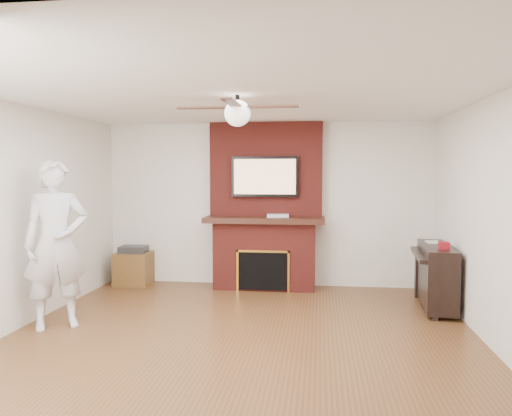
# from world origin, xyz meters

# --- Properties ---
(room_shell) EXTENTS (5.36, 5.86, 2.86)m
(room_shell) POSITION_xyz_m (0.00, 0.00, 1.25)
(room_shell) COLOR #553219
(room_shell) RESTS_ON ground
(fireplace) EXTENTS (1.78, 0.64, 2.50)m
(fireplace) POSITION_xyz_m (0.00, 2.55, 1.00)
(fireplace) COLOR maroon
(fireplace) RESTS_ON ground
(tv) EXTENTS (1.00, 0.08, 0.60)m
(tv) POSITION_xyz_m (0.00, 2.50, 1.68)
(tv) COLOR black
(tv) RESTS_ON fireplace
(ceiling_fan) EXTENTS (1.21, 1.21, 0.31)m
(ceiling_fan) POSITION_xyz_m (-0.00, 0.00, 2.33)
(ceiling_fan) COLOR black
(ceiling_fan) RESTS_ON room_shell
(person) EXTENTS (0.83, 0.78, 1.89)m
(person) POSITION_xyz_m (-2.10, 0.29, 0.94)
(person) COLOR silver
(person) RESTS_ON ground
(side_table) EXTENTS (0.55, 0.55, 0.60)m
(side_table) POSITION_xyz_m (-2.05, 2.48, 0.28)
(side_table) COLOR brown
(side_table) RESTS_ON ground
(piano) EXTENTS (0.56, 1.27, 0.90)m
(piano) POSITION_xyz_m (2.30, 1.65, 0.44)
(piano) COLOR black
(piano) RESTS_ON ground
(cable_box) EXTENTS (0.34, 0.21, 0.05)m
(cable_box) POSITION_xyz_m (0.20, 2.45, 1.10)
(cable_box) COLOR silver
(cable_box) RESTS_ON fireplace
(candle_orange) EXTENTS (0.06, 0.06, 0.11)m
(candle_orange) POSITION_xyz_m (-0.11, 2.36, 0.06)
(candle_orange) COLOR orange
(candle_orange) RESTS_ON ground
(candle_green) EXTENTS (0.08, 0.08, 0.10)m
(candle_green) POSITION_xyz_m (0.07, 2.36, 0.05)
(candle_green) COLOR #598B37
(candle_green) RESTS_ON ground
(candle_cream) EXTENTS (0.08, 0.08, 0.11)m
(candle_cream) POSITION_xyz_m (0.17, 2.34, 0.05)
(candle_cream) COLOR beige
(candle_cream) RESTS_ON ground
(candle_blue) EXTENTS (0.05, 0.05, 0.07)m
(candle_blue) POSITION_xyz_m (0.25, 2.39, 0.04)
(candle_blue) COLOR navy
(candle_blue) RESTS_ON ground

